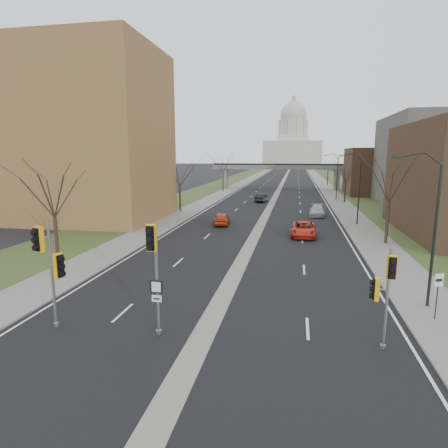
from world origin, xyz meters
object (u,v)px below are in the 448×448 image
(car_left_near, at_px, (222,219))
(car_right_near, at_px, (304,229))
(signal_pole_left, at_px, (50,260))
(signal_pole_median, at_px, (154,259))
(signal_pole_right, at_px, (385,285))
(speed_limit_sign, at_px, (438,288))
(car_right_mid, at_px, (317,211))
(car_left_far, at_px, (261,198))

(car_left_near, distance_m, car_right_near, 11.11)
(signal_pole_left, relative_size, signal_pole_median, 0.99)
(signal_pole_right, distance_m, speed_limit_sign, 5.19)
(car_left_near, bearing_deg, signal_pole_median, 88.74)
(signal_pole_left, height_order, signal_pole_right, signal_pole_left)
(signal_pole_right, distance_m, car_right_mid, 38.06)
(signal_pole_left, distance_m, car_right_near, 27.78)
(speed_limit_sign, bearing_deg, signal_pole_left, 170.79)
(signal_pole_right, bearing_deg, speed_limit_sign, 48.98)
(speed_limit_sign, xyz_separation_m, car_right_near, (-6.44, 20.04, -1.06))
(signal_pole_right, relative_size, car_left_far, 1.00)
(car_left_far, bearing_deg, car_right_near, 110.75)
(signal_pole_right, height_order, car_right_near, signal_pole_right)
(car_left_far, xyz_separation_m, car_right_mid, (9.33, -14.70, -0.02))
(car_right_near, bearing_deg, car_right_mid, 83.50)
(speed_limit_sign, height_order, car_right_mid, speed_limit_sign)
(car_left_far, distance_m, car_right_near, 29.86)
(speed_limit_sign, bearing_deg, signal_pole_right, -156.18)
(speed_limit_sign, xyz_separation_m, car_left_far, (-13.63, 49.02, -1.07))
(speed_limit_sign, relative_size, car_right_near, 0.45)
(signal_pole_median, bearing_deg, speed_limit_sign, 17.04)
(signal_pole_median, height_order, car_left_far, signal_pole_median)
(car_right_mid, bearing_deg, signal_pole_median, -100.58)
(signal_pole_median, bearing_deg, car_left_far, 89.14)
(signal_pole_right, relative_size, car_right_near, 0.84)
(signal_pole_left, height_order, car_left_far, signal_pole_left)
(signal_pole_right, bearing_deg, car_right_near, 99.62)
(car_right_near, bearing_deg, signal_pole_median, -104.60)
(car_left_far, height_order, car_right_mid, car_left_far)
(signal_pole_median, height_order, speed_limit_sign, signal_pole_median)
(car_right_near, xyz_separation_m, car_right_mid, (2.14, 14.28, -0.02))
(car_left_far, bearing_deg, car_left_near, 90.30)
(car_left_far, bearing_deg, signal_pole_median, 96.70)
(signal_pole_right, height_order, car_right_mid, signal_pole_right)
(speed_limit_sign, bearing_deg, car_right_near, 85.14)
(signal_pole_left, bearing_deg, car_left_near, 102.02)
(signal_pole_median, xyz_separation_m, car_left_far, (0.11, 53.43, -3.12))
(signal_pole_median, height_order, car_right_mid, signal_pole_median)
(car_left_far, distance_m, car_right_mid, 17.42)
(signal_pole_right, height_order, car_left_near, signal_pole_right)
(speed_limit_sign, bearing_deg, car_right_mid, 74.46)
(signal_pole_left, relative_size, car_right_mid, 1.07)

